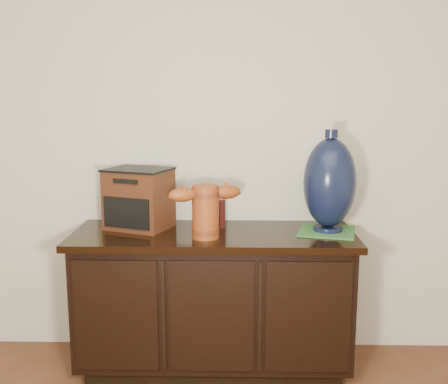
{
  "coord_description": "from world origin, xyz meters",
  "views": [
    {
      "loc": [
        0.11,
        -0.41,
        1.45
      ],
      "look_at": [
        0.06,
        2.18,
        0.98
      ],
      "focal_mm": 42.0,
      "sensor_mm": 36.0,
      "label": 1
    }
  ],
  "objects_px": {
    "sideboard": "(214,299)",
    "tv_radio": "(139,198)",
    "terracotta_vessel": "(205,208)",
    "lamp_base": "(330,183)",
    "spray_can": "(220,211)"
  },
  "relations": [
    {
      "from": "sideboard",
      "to": "tv_radio",
      "type": "distance_m",
      "value": 0.67
    },
    {
      "from": "terracotta_vessel",
      "to": "lamp_base",
      "type": "bearing_deg",
      "value": -9.03
    },
    {
      "from": "sideboard",
      "to": "lamp_base",
      "type": "distance_m",
      "value": 0.86
    },
    {
      "from": "lamp_base",
      "to": "spray_can",
      "type": "xyz_separation_m",
      "value": [
        -0.57,
        0.09,
        -0.17
      ]
    },
    {
      "from": "sideboard",
      "to": "tv_radio",
      "type": "height_order",
      "value": "tv_radio"
    },
    {
      "from": "lamp_base",
      "to": "spray_can",
      "type": "relative_size",
      "value": 2.89
    },
    {
      "from": "terracotta_vessel",
      "to": "lamp_base",
      "type": "distance_m",
      "value": 0.65
    },
    {
      "from": "terracotta_vessel",
      "to": "lamp_base",
      "type": "relative_size",
      "value": 0.71
    },
    {
      "from": "sideboard",
      "to": "lamp_base",
      "type": "height_order",
      "value": "lamp_base"
    },
    {
      "from": "tv_radio",
      "to": "spray_can",
      "type": "xyz_separation_m",
      "value": [
        0.43,
        0.02,
        -0.07
      ]
    },
    {
      "from": "sideboard",
      "to": "spray_can",
      "type": "xyz_separation_m",
      "value": [
        0.03,
        0.11,
        0.46
      ]
    },
    {
      "from": "tv_radio",
      "to": "lamp_base",
      "type": "distance_m",
      "value": 1.0
    },
    {
      "from": "terracotta_vessel",
      "to": "tv_radio",
      "type": "xyz_separation_m",
      "value": [
        -0.37,
        0.2,
        0.01
      ]
    },
    {
      "from": "terracotta_vessel",
      "to": "tv_radio",
      "type": "distance_m",
      "value": 0.42
    },
    {
      "from": "terracotta_vessel",
      "to": "sideboard",
      "type": "bearing_deg",
      "value": 51.63
    }
  ]
}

